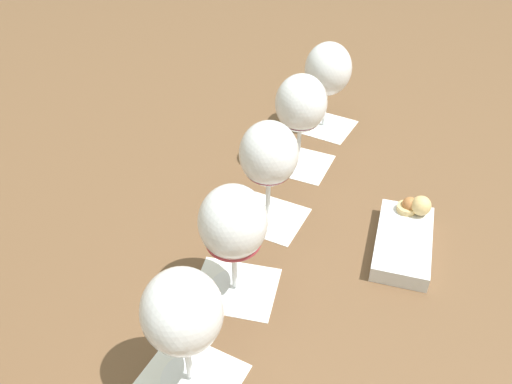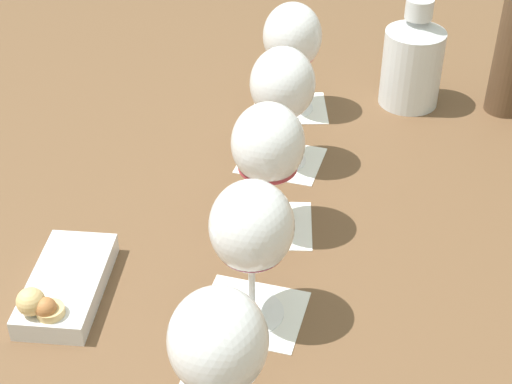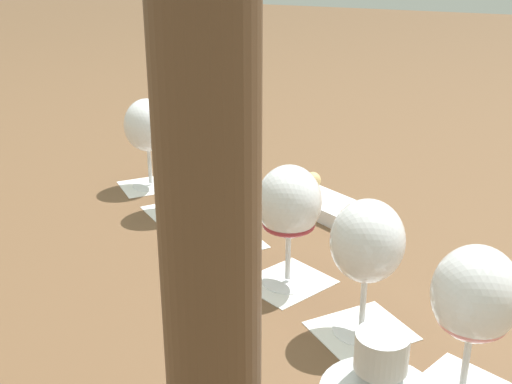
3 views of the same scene
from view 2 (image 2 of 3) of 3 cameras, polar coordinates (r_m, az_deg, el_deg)
ground_plane at (r=0.97m, az=0.06°, el=-5.61°), size 8.00×8.00×0.00m
tasting_card_0 at (r=1.29m, az=2.51°, el=6.13°), size 0.14×0.15×0.00m
tasting_card_1 at (r=1.16m, az=1.82°, el=2.33°), size 0.15×0.16×0.00m
tasting_card_2 at (r=1.04m, az=0.81°, el=-2.39°), size 0.14×0.15×0.00m
tasting_card_3 at (r=0.92m, az=-0.30°, el=-8.75°), size 0.15×0.16×0.00m
wine_glass_0 at (r=1.24m, az=2.65°, el=10.91°), size 0.09×0.09×0.18m
wine_glass_1 at (r=1.10m, az=1.94°, el=7.49°), size 0.09×0.09×0.18m
wine_glass_2 at (r=0.97m, az=0.87°, el=3.16°), size 0.09×0.09×0.18m
wine_glass_3 at (r=0.84m, az=-0.32°, el=-2.97°), size 0.09×0.09×0.18m
wine_glass_4 at (r=0.72m, az=-2.77°, el=-11.23°), size 0.09×0.09×0.18m
ceramic_vase at (r=1.30m, az=11.33°, el=9.43°), size 0.10×0.10×0.18m
snack_dish at (r=0.95m, az=-13.82°, el=-6.72°), size 0.18×0.15×0.06m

